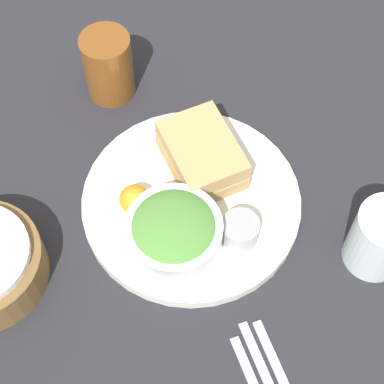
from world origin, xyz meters
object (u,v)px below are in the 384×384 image
at_px(dressing_cup, 241,230).
at_px(drink_glass, 109,66).
at_px(sandwich, 203,155).
at_px(plate, 192,202).
at_px(salad_bowl, 175,233).
at_px(water_glass, 381,239).

height_order(dressing_cup, drink_glass, drink_glass).
height_order(sandwich, dressing_cup, sandwich).
bearing_deg(dressing_cup, plate, 48.21).
bearing_deg(salad_bowl, plate, -18.12).
relative_size(drink_glass, water_glass, 1.09).
height_order(salad_bowl, drink_glass, drink_glass).
xyz_separation_m(sandwich, salad_bowl, (-0.13, 0.04, 0.01)).
bearing_deg(salad_bowl, water_glass, -91.82).
relative_size(plate, dressing_cup, 6.00).
relative_size(plate, salad_bowl, 2.41).
xyz_separation_m(salad_bowl, water_glass, (-0.01, -0.27, -0.00)).
bearing_deg(water_glass, drink_glass, 51.95).
bearing_deg(dressing_cup, drink_glass, 35.19).
relative_size(plate, water_glass, 3.02).
bearing_deg(drink_glass, salad_bowl, -159.91).
relative_size(sandwich, salad_bowl, 1.18).
distance_m(plate, salad_bowl, 0.09).
height_order(sandwich, drink_glass, drink_glass).
height_order(plate, drink_glass, drink_glass).
xyz_separation_m(plate, drink_glass, (0.22, 0.13, 0.05)).
xyz_separation_m(sandwich, dressing_cup, (-0.12, -0.05, -0.01)).
bearing_deg(sandwich, dressing_cup, -156.17).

